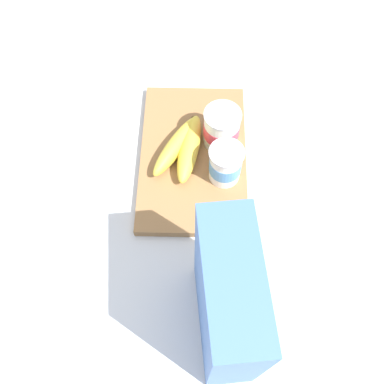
# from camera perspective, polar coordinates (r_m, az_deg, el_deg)

# --- Properties ---
(ground_plane) EXTENTS (2.40, 2.40, 0.00)m
(ground_plane) POSITION_cam_1_polar(r_m,az_deg,el_deg) (0.90, 0.17, 4.40)
(ground_plane) COLOR silver
(cutting_board) EXTENTS (0.35, 0.21, 0.02)m
(cutting_board) POSITION_cam_1_polar(r_m,az_deg,el_deg) (0.89, 0.17, 4.72)
(cutting_board) COLOR olive
(cutting_board) RESTS_ON ground_plane
(cereal_box) EXTENTS (0.20, 0.10, 0.26)m
(cereal_box) POSITION_cam_1_polar(r_m,az_deg,el_deg) (0.64, 4.65, -14.33)
(cereal_box) COLOR #4770B7
(cereal_box) RESTS_ON ground_plane
(yogurt_cup_front) EXTENTS (0.07, 0.07, 0.09)m
(yogurt_cup_front) POSITION_cam_1_polar(r_m,az_deg,el_deg) (0.87, 3.91, 8.39)
(yogurt_cup_front) COLOR white
(yogurt_cup_front) RESTS_ON cutting_board
(yogurt_cup_back) EXTENTS (0.07, 0.07, 0.08)m
(yogurt_cup_back) POSITION_cam_1_polar(r_m,az_deg,el_deg) (0.82, 4.42, 3.67)
(yogurt_cup_back) COLOR white
(yogurt_cup_back) RESTS_ON cutting_board
(banana_bunch) EXTENTS (0.17, 0.11, 0.04)m
(banana_bunch) POSITION_cam_1_polar(r_m,az_deg,el_deg) (0.87, -1.17, 5.86)
(banana_bunch) COLOR yellow
(banana_bunch) RESTS_ON cutting_board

